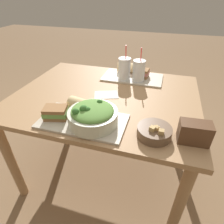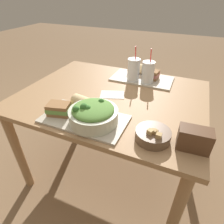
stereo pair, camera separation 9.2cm
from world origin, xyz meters
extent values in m
plane|color=#846647|center=(0.00, 0.00, 0.00)|extent=(12.00, 12.00, 0.00)
cube|color=#A37A51|center=(0.00, 0.00, 0.71)|extent=(1.20, 0.95, 0.03)
cylinder|color=#A37A51|center=(-0.54, -0.41, 0.35)|extent=(0.06, 0.06, 0.70)
cylinder|color=#A37A51|center=(0.54, -0.41, 0.35)|extent=(0.06, 0.06, 0.70)
cylinder|color=#A37A51|center=(-0.54, 0.41, 0.35)|extent=(0.06, 0.06, 0.70)
cylinder|color=#A37A51|center=(0.54, 0.41, 0.35)|extent=(0.06, 0.06, 0.70)
cube|color=#BCB29E|center=(-0.02, -0.33, 0.73)|extent=(0.46, 0.25, 0.01)
cube|color=#BCB29E|center=(0.12, 0.31, 0.73)|extent=(0.46, 0.25, 0.01)
cylinder|color=beige|center=(0.04, -0.33, 0.77)|extent=(0.25, 0.25, 0.07)
ellipsoid|color=#5B8E3D|center=(0.04, -0.33, 0.81)|extent=(0.21, 0.21, 0.05)
sphere|color=#38702D|center=(0.00, -0.36, 0.83)|extent=(0.02, 0.02, 0.02)
sphere|color=#38702D|center=(0.06, -0.27, 0.83)|extent=(0.03, 0.03, 0.03)
sphere|color=#38702D|center=(0.01, -0.36, 0.84)|extent=(0.04, 0.04, 0.04)
sphere|color=#38702D|center=(-0.02, -0.39, 0.83)|extent=(0.03, 0.03, 0.03)
sphere|color=#38702D|center=(0.03, -0.36, 0.83)|extent=(0.03, 0.03, 0.03)
cube|color=beige|center=(-0.01, -0.32, 0.82)|extent=(0.04, 0.05, 0.01)
cube|color=beige|center=(-0.01, -0.33, 0.82)|extent=(0.07, 0.07, 0.01)
cube|color=beige|center=(0.02, -0.34, 0.82)|extent=(0.04, 0.04, 0.01)
cylinder|color=brown|center=(0.35, -0.33, 0.75)|extent=(0.16, 0.16, 0.05)
cylinder|color=brown|center=(0.35, -0.33, 0.77)|extent=(0.15, 0.15, 0.01)
cube|color=tan|center=(0.36, -0.34, 0.78)|extent=(0.03, 0.03, 0.02)
cube|color=tan|center=(0.35, -0.35, 0.78)|extent=(0.02, 0.02, 0.02)
cube|color=tan|center=(0.38, -0.37, 0.79)|extent=(0.02, 0.02, 0.02)
cube|color=tan|center=(0.34, -0.36, 0.79)|extent=(0.03, 0.03, 0.02)
cube|color=olive|center=(-0.17, -0.34, 0.75)|extent=(0.13, 0.11, 0.02)
cube|color=#6B9E47|center=(-0.17, -0.34, 0.77)|extent=(0.14, 0.11, 0.02)
cube|color=olive|center=(-0.17, -0.34, 0.79)|extent=(0.13, 0.11, 0.02)
cylinder|color=#DBBC84|center=(-0.06, -0.25, 0.78)|extent=(0.16, 0.10, 0.08)
cylinder|color=beige|center=(0.01, -0.26, 0.78)|extent=(0.02, 0.07, 0.07)
cube|color=olive|center=(0.18, 0.33, 0.75)|extent=(0.12, 0.09, 0.02)
cube|color=#C1706B|center=(0.18, 0.33, 0.77)|extent=(0.12, 0.10, 0.02)
cube|color=olive|center=(0.18, 0.33, 0.79)|extent=(0.12, 0.09, 0.02)
cylinder|color=#DBBC84|center=(0.05, 0.39, 0.78)|extent=(0.14, 0.09, 0.08)
cylinder|color=beige|center=(0.12, 0.40, 0.78)|extent=(0.01, 0.07, 0.07)
cylinder|color=silver|center=(0.07, 0.25, 0.82)|extent=(0.09, 0.09, 0.15)
cylinder|color=black|center=(0.07, 0.25, 0.81)|extent=(0.08, 0.08, 0.12)
cylinder|color=white|center=(0.07, 0.25, 0.90)|extent=(0.09, 0.09, 0.01)
cylinder|color=red|center=(0.07, 0.25, 0.94)|extent=(0.01, 0.02, 0.10)
cylinder|color=silver|center=(0.17, 0.25, 0.81)|extent=(0.09, 0.09, 0.15)
cylinder|color=maroon|center=(0.17, 0.25, 0.80)|extent=(0.08, 0.08, 0.12)
cylinder|color=white|center=(0.17, 0.25, 0.89)|extent=(0.09, 0.09, 0.01)
cylinder|color=red|center=(0.18, 0.25, 0.93)|extent=(0.01, 0.02, 0.10)
cube|color=brown|center=(0.53, -0.32, 0.78)|extent=(0.14, 0.09, 0.10)
cube|color=white|center=(0.01, -0.01, 0.73)|extent=(0.18, 0.16, 0.00)
camera|label=1|loc=(0.35, -1.04, 1.33)|focal=30.00mm
camera|label=2|loc=(0.44, -1.01, 1.33)|focal=30.00mm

